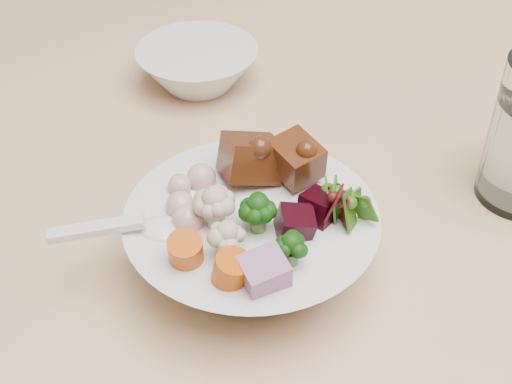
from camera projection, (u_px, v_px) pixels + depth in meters
chair_far at (375, 110)px, 1.36m from camera, size 0.41×0.41×0.77m
food_bowl at (254, 237)px, 0.56m from camera, size 0.20×0.20×0.11m
soup_spoon at (146, 230)px, 0.53m from camera, size 0.10×0.05×0.02m
side_bowl at (198, 67)px, 0.77m from camera, size 0.13×0.13×0.04m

